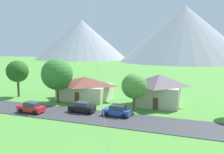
# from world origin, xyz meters

# --- Properties ---
(road_strip) EXTENTS (160.00, 6.75, 0.08)m
(road_strip) POSITION_xyz_m (0.00, 28.72, 0.04)
(road_strip) COLOR #38383D
(road_strip) RESTS_ON ground
(mountain_west_ridge) EXTENTS (79.26, 79.26, 34.08)m
(mountain_west_ridge) POSITION_xyz_m (-87.78, 179.42, 17.04)
(mountain_west_ridge) COLOR #8E939E
(mountain_west_ridge) RESTS_ON ground
(mountain_far_east_ridge) EXTENTS (91.64, 91.64, 39.45)m
(mountain_far_east_ridge) POSITION_xyz_m (-1.64, 171.86, 19.72)
(mountain_far_east_ridge) COLOR #8E939E
(mountain_far_east_ridge) RESTS_ON ground
(house_leftmost) EXTENTS (7.91, 8.40, 5.50)m
(house_leftmost) POSITION_xyz_m (1.04, 40.03, 2.85)
(house_leftmost) COLOR beige
(house_leftmost) RESTS_ON ground
(house_left_center) EXTENTS (10.29, 7.63, 4.52)m
(house_left_center) POSITION_xyz_m (-13.54, 39.20, 2.34)
(house_left_center) COLOR beige
(house_left_center) RESTS_ON ground
(tree_near_left) EXTENTS (5.87, 5.87, 8.33)m
(tree_near_left) POSITION_xyz_m (-17.07, 34.66, 5.38)
(tree_near_left) COLOR brown
(tree_near_left) RESTS_ON ground
(tree_left_of_center) EXTENTS (4.16, 4.16, 6.24)m
(tree_left_of_center) POSITION_xyz_m (-2.09, 33.97, 4.14)
(tree_left_of_center) COLOR brown
(tree_left_of_center) RESTS_ON ground
(tree_near_right) EXTENTS (4.54, 4.54, 7.65)m
(tree_near_right) POSITION_xyz_m (-27.80, 36.27, 5.35)
(tree_near_right) COLOR #4C3823
(tree_near_right) RESTS_ON ground
(parked_car_red_west_end) EXTENTS (4.23, 2.14, 1.68)m
(parked_car_red_west_end) POSITION_xyz_m (-17.17, 27.38, 0.87)
(parked_car_red_west_end) COLOR red
(parked_car_red_west_end) RESTS_ON road_strip
(parked_car_blue_mid_west) EXTENTS (4.24, 2.16, 1.68)m
(parked_car_blue_mid_west) POSITION_xyz_m (-3.74, 30.33, 0.87)
(parked_car_blue_mid_west) COLOR #2847A8
(parked_car_blue_mid_west) RESTS_ON road_strip
(parked_car_black_mid_east) EXTENTS (4.25, 2.17, 1.68)m
(parked_car_black_mid_east) POSITION_xyz_m (-9.62, 30.22, 0.87)
(parked_car_black_mid_east) COLOR black
(parked_car_black_mid_east) RESTS_ON road_strip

